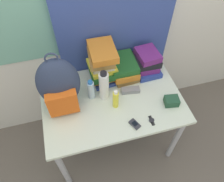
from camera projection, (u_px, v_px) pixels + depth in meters
ground_plane at (122, 173)px, 2.11m from camera, size 12.00×12.00×0.00m
wall_back at (95, 9)px, 1.62m from camera, size 6.00×0.06×2.50m
curtain_blue at (116, 10)px, 1.61m from camera, size 0.95×0.04×2.50m
desk at (112, 105)px, 1.84m from camera, size 1.12×0.75×0.72m
backpack at (59, 85)px, 1.56m from camera, size 0.31×0.24×0.52m
book_stack_left at (102, 64)px, 1.75m from camera, size 0.22×0.27×0.34m
book_stack_center at (123, 68)px, 1.86m from camera, size 0.23×0.28×0.16m
book_stack_right at (147, 62)px, 1.88m from camera, size 0.22×0.26×0.21m
water_bottle at (91, 90)px, 1.71m from camera, size 0.06×0.06×0.19m
sports_bottle at (104, 86)px, 1.67m from camera, size 0.08×0.08×0.28m
sunscreen_bottle at (116, 99)px, 1.65m from camera, size 0.05×0.05×0.18m
cell_phone at (135, 124)px, 1.61m from camera, size 0.08×0.10×0.02m
sunglasses_case at (130, 90)px, 1.79m from camera, size 0.16×0.08×0.04m
camera_pouch at (172, 101)px, 1.71m from camera, size 0.12×0.10×0.06m
wristwatch at (152, 120)px, 1.63m from camera, size 0.04×0.08×0.01m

